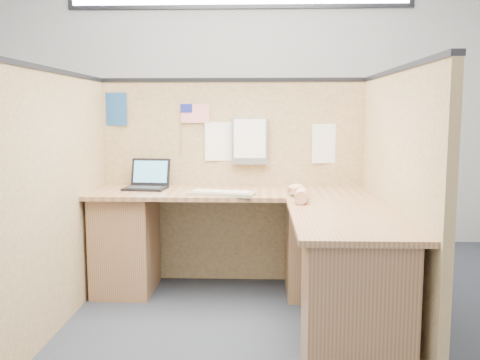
{
  "coord_description": "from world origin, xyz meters",
  "views": [
    {
      "loc": [
        0.21,
        -3.02,
        1.27
      ],
      "look_at": [
        0.07,
        0.5,
        0.83
      ],
      "focal_mm": 40.0,
      "sensor_mm": 36.0,
      "label": 1
    }
  ],
  "objects_px": {
    "laptop": "(147,181)",
    "keyboard": "(221,193)",
    "l_desk": "(256,253)",
    "mouse": "(296,192)"
  },
  "relations": [
    {
      "from": "laptop",
      "to": "keyboard",
      "type": "xyz_separation_m",
      "value": [
        0.56,
        -0.31,
        -0.04
      ]
    },
    {
      "from": "keyboard",
      "to": "laptop",
      "type": "bearing_deg",
      "value": 164.14
    },
    {
      "from": "l_desk",
      "to": "laptop",
      "type": "height_order",
      "value": "laptop"
    },
    {
      "from": "keyboard",
      "to": "l_desk",
      "type": "bearing_deg",
      "value": -25.9
    },
    {
      "from": "l_desk",
      "to": "mouse",
      "type": "xyz_separation_m",
      "value": [
        0.26,
        0.19,
        0.36
      ]
    },
    {
      "from": "laptop",
      "to": "mouse",
      "type": "xyz_separation_m",
      "value": [
        1.06,
        -0.31,
        -0.03
      ]
    },
    {
      "from": "mouse",
      "to": "laptop",
      "type": "bearing_deg",
      "value": 163.58
    },
    {
      "from": "l_desk",
      "to": "keyboard",
      "type": "relative_size",
      "value": 4.23
    },
    {
      "from": "keyboard",
      "to": "mouse",
      "type": "relative_size",
      "value": 3.89
    },
    {
      "from": "laptop",
      "to": "keyboard",
      "type": "distance_m",
      "value": 0.65
    }
  ]
}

